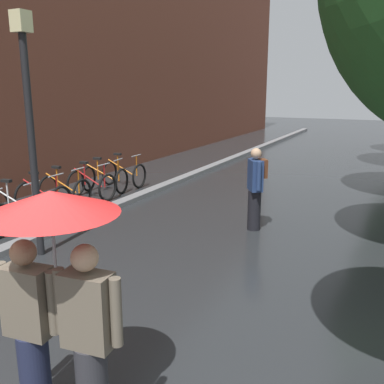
{
  "coord_description": "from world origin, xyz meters",
  "views": [
    {
      "loc": [
        2.78,
        -1.69,
        2.78
      ],
      "look_at": [
        0.18,
        3.64,
        1.35
      ],
      "focal_mm": 40.43,
      "sensor_mm": 36.0,
      "label": 1
    }
  ],
  "objects_px": {
    "parked_bicycle_2": "(17,208)",
    "parked_bicycle_3": "(43,198)",
    "couple_under_umbrella": "(56,279)",
    "parked_bicycle_7": "(124,174)",
    "pedestrian_walking_midground": "(256,187)",
    "street_lamp_post": "(29,118)",
    "parked_bicycle_4": "(65,190)",
    "parked_bicycle_6": "(105,179)",
    "parked_bicycle_5": "(91,185)"
  },
  "relations": [
    {
      "from": "parked_bicycle_2",
      "to": "parked_bicycle_3",
      "type": "distance_m",
      "value": 0.86
    },
    {
      "from": "couple_under_umbrella",
      "to": "parked_bicycle_7",
      "type": "bearing_deg",
      "value": 121.64
    },
    {
      "from": "pedestrian_walking_midground",
      "to": "street_lamp_post",
      "type": "bearing_deg",
      "value": -134.82
    },
    {
      "from": "parked_bicycle_4",
      "to": "parked_bicycle_6",
      "type": "bearing_deg",
      "value": 88.15
    },
    {
      "from": "parked_bicycle_7",
      "to": "street_lamp_post",
      "type": "distance_m",
      "value": 5.64
    },
    {
      "from": "parked_bicycle_7",
      "to": "street_lamp_post",
      "type": "relative_size",
      "value": 0.28
    },
    {
      "from": "parked_bicycle_2",
      "to": "parked_bicycle_7",
      "type": "xyz_separation_m",
      "value": [
        -0.11,
        4.0,
        0.0
      ]
    },
    {
      "from": "parked_bicycle_4",
      "to": "parked_bicycle_6",
      "type": "relative_size",
      "value": 0.96
    },
    {
      "from": "parked_bicycle_3",
      "to": "parked_bicycle_6",
      "type": "xyz_separation_m",
      "value": [
        -0.01,
        2.28,
        0.0
      ]
    },
    {
      "from": "parked_bicycle_5",
      "to": "street_lamp_post",
      "type": "height_order",
      "value": "street_lamp_post"
    },
    {
      "from": "parked_bicycle_7",
      "to": "couple_under_umbrella",
      "type": "bearing_deg",
      "value": -58.36
    },
    {
      "from": "parked_bicycle_4",
      "to": "parked_bicycle_7",
      "type": "distance_m",
      "value": 2.37
    },
    {
      "from": "parked_bicycle_4",
      "to": "street_lamp_post",
      "type": "distance_m",
      "value": 3.74
    },
    {
      "from": "parked_bicycle_2",
      "to": "pedestrian_walking_midground",
      "type": "relative_size",
      "value": 0.7
    },
    {
      "from": "pedestrian_walking_midground",
      "to": "couple_under_umbrella",
      "type": "bearing_deg",
      "value": -88.12
    },
    {
      "from": "parked_bicycle_6",
      "to": "parked_bicycle_4",
      "type": "bearing_deg",
      "value": -91.85
    },
    {
      "from": "couple_under_umbrella",
      "to": "street_lamp_post",
      "type": "distance_m",
      "value": 4.25
    },
    {
      "from": "parked_bicycle_3",
      "to": "parked_bicycle_4",
      "type": "xyz_separation_m",
      "value": [
        -0.06,
        0.77,
        0.0
      ]
    },
    {
      "from": "parked_bicycle_2",
      "to": "street_lamp_post",
      "type": "height_order",
      "value": "street_lamp_post"
    },
    {
      "from": "parked_bicycle_2",
      "to": "parked_bicycle_6",
      "type": "xyz_separation_m",
      "value": [
        -0.14,
        3.13,
        0.0
      ]
    },
    {
      "from": "parked_bicycle_4",
      "to": "parked_bicycle_5",
      "type": "height_order",
      "value": "same"
    },
    {
      "from": "parked_bicycle_7",
      "to": "couple_under_umbrella",
      "type": "height_order",
      "value": "couple_under_umbrella"
    },
    {
      "from": "parked_bicycle_4",
      "to": "parked_bicycle_5",
      "type": "relative_size",
      "value": 1.02
    },
    {
      "from": "parked_bicycle_3",
      "to": "street_lamp_post",
      "type": "xyz_separation_m",
      "value": [
        1.76,
        -1.86,
        1.94
      ]
    },
    {
      "from": "parked_bicycle_3",
      "to": "parked_bicycle_4",
      "type": "distance_m",
      "value": 0.78
    },
    {
      "from": "couple_under_umbrella",
      "to": "pedestrian_walking_midground",
      "type": "relative_size",
      "value": 1.23
    },
    {
      "from": "parked_bicycle_5",
      "to": "parked_bicycle_6",
      "type": "relative_size",
      "value": 0.94
    },
    {
      "from": "parked_bicycle_6",
      "to": "parked_bicycle_3",
      "type": "bearing_deg",
      "value": -89.75
    },
    {
      "from": "parked_bicycle_2",
      "to": "parked_bicycle_6",
      "type": "bearing_deg",
      "value": 92.56
    },
    {
      "from": "parked_bicycle_5",
      "to": "parked_bicycle_6",
      "type": "xyz_separation_m",
      "value": [
        -0.11,
        0.71,
        0.0
      ]
    },
    {
      "from": "street_lamp_post",
      "to": "parked_bicycle_4",
      "type": "bearing_deg",
      "value": 124.65
    },
    {
      "from": "parked_bicycle_4",
      "to": "pedestrian_walking_midground",
      "type": "xyz_separation_m",
      "value": [
        4.69,
        0.26,
        0.5
      ]
    },
    {
      "from": "parked_bicycle_3",
      "to": "parked_bicycle_4",
      "type": "relative_size",
      "value": 0.99
    },
    {
      "from": "parked_bicycle_4",
      "to": "parked_bicycle_7",
      "type": "xyz_separation_m",
      "value": [
        0.08,
        2.37,
        0.0
      ]
    },
    {
      "from": "parked_bicycle_6",
      "to": "parked_bicycle_7",
      "type": "height_order",
      "value": "same"
    },
    {
      "from": "street_lamp_post",
      "to": "parked_bicycle_6",
      "type": "bearing_deg",
      "value": 113.15
    },
    {
      "from": "street_lamp_post",
      "to": "parked_bicycle_5",
      "type": "bearing_deg",
      "value": 115.77
    },
    {
      "from": "parked_bicycle_7",
      "to": "couple_under_umbrella",
      "type": "distance_m",
      "value": 9.19
    },
    {
      "from": "parked_bicycle_4",
      "to": "pedestrian_walking_midground",
      "type": "relative_size",
      "value": 0.67
    },
    {
      "from": "parked_bicycle_2",
      "to": "couple_under_umbrella",
      "type": "xyz_separation_m",
      "value": [
        4.69,
        -3.79,
        0.95
      ]
    },
    {
      "from": "couple_under_umbrella",
      "to": "street_lamp_post",
      "type": "xyz_separation_m",
      "value": [
        -3.06,
        2.78,
        0.99
      ]
    },
    {
      "from": "parked_bicycle_4",
      "to": "street_lamp_post",
      "type": "height_order",
      "value": "street_lamp_post"
    },
    {
      "from": "parked_bicycle_4",
      "to": "couple_under_umbrella",
      "type": "xyz_separation_m",
      "value": [
        4.87,
        -5.41,
        0.95
      ]
    },
    {
      "from": "couple_under_umbrella",
      "to": "street_lamp_post",
      "type": "relative_size",
      "value": 0.52
    },
    {
      "from": "parked_bicycle_2",
      "to": "parked_bicycle_3",
      "type": "relative_size",
      "value": 1.05
    },
    {
      "from": "parked_bicycle_3",
      "to": "pedestrian_walking_midground",
      "type": "distance_m",
      "value": 4.77
    },
    {
      "from": "parked_bicycle_7",
      "to": "parked_bicycle_6",
      "type": "bearing_deg",
      "value": -92.12
    },
    {
      "from": "parked_bicycle_3",
      "to": "parked_bicycle_4",
      "type": "bearing_deg",
      "value": 94.32
    },
    {
      "from": "parked_bicycle_3",
      "to": "parked_bicycle_6",
      "type": "bearing_deg",
      "value": 90.25
    },
    {
      "from": "street_lamp_post",
      "to": "couple_under_umbrella",
      "type": "bearing_deg",
      "value": -42.31
    }
  ]
}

